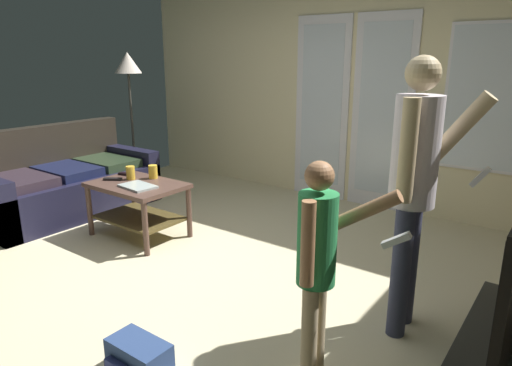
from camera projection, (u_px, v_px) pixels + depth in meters
name	position (u px, v px, depth m)	size (l,w,h in m)	color
ground_plane	(177.00, 271.00, 3.63)	(5.45, 5.08, 0.02)	beige
wall_back_with_doors	(336.00, 89.00, 5.18)	(5.45, 0.09, 2.65)	beige
leather_couch	(65.00, 185.00, 4.93)	(0.93, 1.83, 0.91)	black
coffee_table	(138.00, 198.00, 4.23)	(0.86, 0.59, 0.52)	brown
person_adult	(415.00, 175.00, 2.60)	(0.50, 0.47, 1.65)	#31354D
person_child	(319.00, 258.00, 2.17)	(0.48, 0.38, 1.19)	tan
floor_lamp	(128.00, 71.00, 5.74)	(0.34, 0.34, 1.70)	#39371F
backpack	(138.00, 360.00, 2.40)	(0.34, 0.23, 0.20)	navy
laptop_closed	(138.00, 186.00, 4.05)	(0.32, 0.22, 0.02)	#A9B6B3
cup_near_edge	(153.00, 172.00, 4.34)	(0.08, 0.08, 0.13)	gold
cup_by_laptop	(130.00, 173.00, 4.30)	(0.08, 0.08, 0.13)	gold
tv_remote_black	(113.00, 179.00, 4.28)	(0.17, 0.05, 0.02)	black
dvd_remote_slim	(126.00, 174.00, 4.46)	(0.17, 0.05, 0.02)	black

